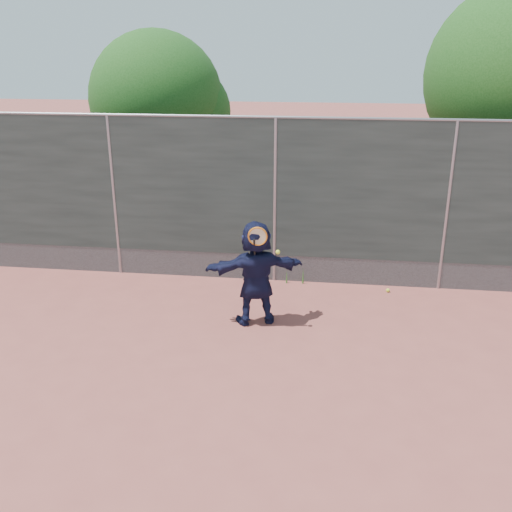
# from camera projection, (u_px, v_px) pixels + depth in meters

# --- Properties ---
(ground) EXTENTS (80.00, 80.00, 0.00)m
(ground) POSITION_uv_depth(u_px,v_px,m) (247.00, 381.00, 7.48)
(ground) COLOR #9E4C42
(ground) RESTS_ON ground
(player) EXTENTS (1.63, 0.94, 1.67)m
(player) POSITION_uv_depth(u_px,v_px,m) (256.00, 273.00, 8.83)
(player) COLOR #131736
(player) RESTS_ON ground
(ball_ground) EXTENTS (0.07, 0.07, 0.07)m
(ball_ground) POSITION_uv_depth(u_px,v_px,m) (388.00, 290.00, 10.19)
(ball_ground) COLOR #D7F135
(ball_ground) RESTS_ON ground
(fence) EXTENTS (20.00, 0.06, 3.03)m
(fence) POSITION_uv_depth(u_px,v_px,m) (275.00, 198.00, 10.19)
(fence) COLOR #38423D
(fence) RESTS_ON ground
(swing_action) EXTENTS (0.48, 0.13, 0.51)m
(swing_action) POSITION_uv_depth(u_px,v_px,m) (259.00, 239.00, 8.42)
(swing_action) COLOR orange
(swing_action) RESTS_ON ground
(tree_left) EXTENTS (3.15, 3.00, 4.53)m
(tree_left) POSITION_uv_depth(u_px,v_px,m) (164.00, 102.00, 12.91)
(tree_left) COLOR #382314
(tree_left) RESTS_ON ground
(weed_clump) EXTENTS (0.68, 0.07, 0.30)m
(weed_clump) POSITION_uv_depth(u_px,v_px,m) (289.00, 276.00, 10.55)
(weed_clump) COLOR #387226
(weed_clump) RESTS_ON ground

